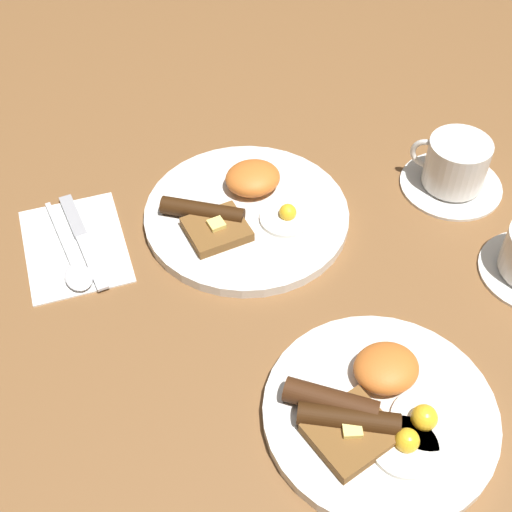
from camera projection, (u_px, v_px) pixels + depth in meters
name	position (u px, v px, depth m)	size (l,w,h in m)	color
ground_plane	(247.00, 219.00, 0.98)	(3.00, 3.00, 0.00)	brown
breakfast_plate_near	(245.00, 211.00, 0.97)	(0.28, 0.28, 0.05)	silver
breakfast_plate_far	(378.00, 411.00, 0.77)	(0.26, 0.26, 0.05)	silver
teacup_near	(455.00, 168.00, 1.00)	(0.15, 0.15, 0.08)	silver
napkin	(75.00, 245.00, 0.94)	(0.13, 0.17, 0.01)	white
knife	(81.00, 235.00, 0.95)	(0.03, 0.18, 0.01)	silver
spoon	(75.00, 267.00, 0.91)	(0.04, 0.18, 0.01)	silver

